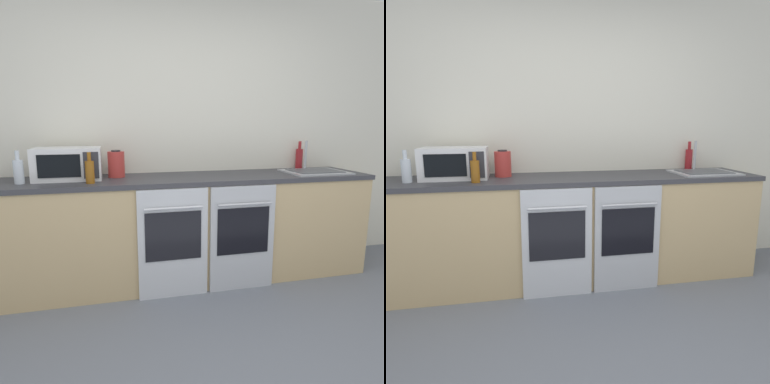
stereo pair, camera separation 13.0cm
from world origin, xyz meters
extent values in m
cube|color=silver|center=(0.00, 2.00, 1.30)|extent=(10.00, 0.06, 2.60)
cube|color=tan|center=(0.00, 1.66, 0.45)|extent=(3.31, 0.63, 0.90)
cube|color=#38383D|center=(0.00, 1.66, 0.92)|extent=(3.34, 0.65, 0.04)
cube|color=silver|center=(-0.17, 1.33, 0.45)|extent=(0.56, 0.03, 0.90)
cube|color=black|center=(-0.17, 1.31, 0.52)|extent=(0.45, 0.01, 0.39)
cylinder|color=silver|center=(-0.17, 1.29, 0.75)|extent=(0.46, 0.02, 0.02)
cube|color=#B7BABF|center=(0.41, 1.33, 0.45)|extent=(0.56, 0.03, 0.90)
cube|color=black|center=(0.41, 1.31, 0.52)|extent=(0.45, 0.01, 0.39)
cylinder|color=#B7BABF|center=(0.41, 1.29, 0.75)|extent=(0.46, 0.02, 0.02)
cube|color=silver|center=(-0.97, 1.73, 1.07)|extent=(0.53, 0.33, 0.26)
cube|color=black|center=(-1.02, 1.56, 1.07)|extent=(0.32, 0.01, 0.18)
cube|color=#2D2D33|center=(-0.78, 1.56, 1.07)|extent=(0.12, 0.01, 0.21)
cylinder|color=silver|center=(-1.31, 1.59, 1.03)|extent=(0.07, 0.07, 0.18)
cylinder|color=silver|center=(-1.31, 1.59, 1.16)|extent=(0.03, 0.03, 0.07)
cylinder|color=#8C5114|center=(-0.79, 1.49, 1.02)|extent=(0.07, 0.07, 0.17)
cylinder|color=#8C5114|center=(-0.79, 1.49, 1.14)|extent=(0.03, 0.03, 0.07)
cylinder|color=maroon|center=(1.25, 1.91, 1.04)|extent=(0.07, 0.07, 0.20)
cylinder|color=maroon|center=(1.25, 1.91, 1.18)|extent=(0.03, 0.03, 0.08)
cylinder|color=#B2332D|center=(-0.58, 1.77, 1.05)|extent=(0.14, 0.14, 0.22)
cylinder|color=#262628|center=(-0.58, 1.77, 1.16)|extent=(0.08, 0.08, 0.01)
cube|color=#A8AAAF|center=(1.23, 1.61, 0.95)|extent=(0.55, 0.43, 0.01)
cube|color=#4C4F54|center=(1.23, 1.61, 0.96)|extent=(0.44, 0.31, 0.01)
cylinder|color=#A8AAAF|center=(1.23, 1.78, 1.09)|extent=(0.02, 0.02, 0.27)
camera|label=1|loc=(-0.63, -1.22, 1.39)|focal=32.00mm
camera|label=2|loc=(-0.51, -1.24, 1.39)|focal=32.00mm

